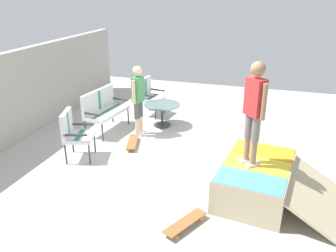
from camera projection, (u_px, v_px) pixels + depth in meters
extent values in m
cube|color=beige|center=(186.00, 163.00, 7.13)|extent=(12.00, 12.00, 0.10)
cube|color=#ADA89E|center=(15.00, 97.00, 7.85)|extent=(9.00, 0.20, 2.00)
cube|color=tan|center=(255.00, 180.00, 5.85)|extent=(1.82, 1.29, 0.59)
cube|color=#4C99D8|center=(250.00, 180.00, 5.27)|extent=(0.67, 1.11, 0.01)
cube|color=yellow|center=(257.00, 164.00, 5.74)|extent=(0.67, 1.11, 0.01)
cube|color=orange|center=(264.00, 150.00, 6.22)|extent=(0.67, 1.11, 0.01)
cylinder|color=#B2B2B7|center=(226.00, 160.00, 5.95)|extent=(1.62, 0.25, 0.05)
cube|color=tan|center=(313.00, 194.00, 5.51)|extent=(1.75, 1.04, 0.49)
cylinder|color=#38383D|center=(103.00, 133.00, 7.93)|extent=(0.04, 0.04, 0.44)
cylinder|color=#38383D|center=(128.00, 116.00, 8.92)|extent=(0.04, 0.04, 0.44)
cylinder|color=#38383D|center=(85.00, 129.00, 8.10)|extent=(0.04, 0.04, 0.44)
cylinder|color=#38383D|center=(113.00, 114.00, 9.10)|extent=(0.04, 0.04, 0.44)
cube|color=silver|center=(107.00, 112.00, 8.41)|extent=(1.30, 0.68, 0.08)
cube|color=#338C66|center=(107.00, 111.00, 8.40)|extent=(1.21, 0.23, 0.00)
cube|color=silver|center=(98.00, 100.00, 8.39)|extent=(1.25, 0.22, 0.50)
cube|color=#338C66|center=(98.00, 100.00, 8.39)|extent=(0.11, 0.09, 0.46)
cube|color=#38383D|center=(92.00, 114.00, 7.84)|extent=(0.09, 0.47, 0.04)
cube|color=#38383D|center=(120.00, 99.00, 8.87)|extent=(0.09, 0.47, 0.04)
cylinder|color=#38383D|center=(156.00, 112.00, 9.25)|extent=(0.04, 0.04, 0.44)
cylinder|color=#38383D|center=(164.00, 106.00, 9.70)|extent=(0.04, 0.04, 0.44)
cylinder|color=#38383D|center=(140.00, 109.00, 9.43)|extent=(0.04, 0.04, 0.44)
cylinder|color=#38383D|center=(150.00, 103.00, 9.89)|extent=(0.04, 0.04, 0.44)
cube|color=silver|center=(152.00, 98.00, 9.47)|extent=(0.69, 0.63, 0.08)
cube|color=#338C66|center=(152.00, 97.00, 9.45)|extent=(0.59, 0.18, 0.00)
cube|color=silver|center=(144.00, 87.00, 9.45)|extent=(0.63, 0.16, 0.50)
cube|color=#338C66|center=(144.00, 87.00, 9.45)|extent=(0.11, 0.10, 0.46)
cube|color=#38383D|center=(147.00, 95.00, 9.17)|extent=(0.10, 0.47, 0.04)
cube|color=#38383D|center=(157.00, 90.00, 9.65)|extent=(0.10, 0.47, 0.04)
cylinder|color=#38383D|center=(89.00, 154.00, 6.91)|extent=(0.04, 0.04, 0.44)
cylinder|color=#38383D|center=(95.00, 143.00, 7.41)|extent=(0.04, 0.04, 0.44)
cylinder|color=#38383D|center=(66.00, 154.00, 6.91)|extent=(0.04, 0.04, 0.44)
cylinder|color=#38383D|center=(73.00, 143.00, 7.41)|extent=(0.04, 0.04, 0.44)
cube|color=silver|center=(80.00, 137.00, 7.07)|extent=(0.76, 0.71, 0.08)
cube|color=#338C66|center=(79.00, 135.00, 7.05)|extent=(0.58, 0.27, 0.00)
cube|color=silver|center=(66.00, 123.00, 6.96)|extent=(0.62, 0.26, 0.50)
cube|color=#338C66|center=(66.00, 123.00, 6.96)|extent=(0.12, 0.11, 0.46)
cube|color=#38383D|center=(75.00, 135.00, 6.74)|extent=(0.18, 0.46, 0.04)
cube|color=#38383D|center=(82.00, 124.00, 7.28)|extent=(0.18, 0.46, 0.04)
cylinder|color=#38383D|center=(162.00, 115.00, 8.81)|extent=(0.06, 0.06, 0.55)
cylinder|color=#38383D|center=(162.00, 125.00, 8.91)|extent=(0.44, 0.44, 0.03)
cylinder|color=slate|center=(162.00, 105.00, 8.71)|extent=(0.90, 0.90, 0.02)
cube|color=silver|center=(138.00, 135.00, 8.31)|extent=(0.13, 0.25, 0.05)
cylinder|color=beige|center=(137.00, 126.00, 8.23)|extent=(0.10, 0.10, 0.39)
cylinder|color=#4C4C51|center=(137.00, 110.00, 8.08)|extent=(0.13, 0.13, 0.39)
cube|color=silver|center=(141.00, 132.00, 8.45)|extent=(0.13, 0.25, 0.05)
cylinder|color=beige|center=(141.00, 124.00, 8.37)|extent=(0.10, 0.10, 0.39)
cylinder|color=#4C4C51|center=(140.00, 108.00, 8.23)|extent=(0.13, 0.13, 0.39)
cube|color=#3F8C4C|center=(138.00, 89.00, 7.97)|extent=(0.34, 0.21, 0.58)
sphere|color=beige|center=(137.00, 71.00, 7.81)|extent=(0.22, 0.22, 0.22)
cylinder|color=beige|center=(134.00, 92.00, 7.81)|extent=(0.08, 0.08, 0.55)
cylinder|color=beige|center=(142.00, 88.00, 8.15)|extent=(0.08, 0.08, 0.55)
cube|color=silver|center=(252.00, 164.00, 5.66)|extent=(0.25, 0.25, 0.05)
cylinder|color=#9E7051|center=(254.00, 152.00, 5.58)|extent=(0.10, 0.10, 0.40)
cylinder|color=slate|center=(256.00, 129.00, 5.43)|extent=(0.13, 0.13, 0.40)
cube|color=silver|center=(246.00, 160.00, 5.80)|extent=(0.25, 0.25, 0.05)
cylinder|color=#9E7051|center=(247.00, 148.00, 5.72)|extent=(0.10, 0.10, 0.40)
cylinder|color=slate|center=(249.00, 125.00, 5.57)|extent=(0.13, 0.13, 0.40)
cube|color=red|center=(255.00, 97.00, 5.31)|extent=(0.35, 0.35, 0.59)
sphere|color=#9E7051|center=(258.00, 69.00, 5.15)|extent=(0.23, 0.23, 0.23)
cylinder|color=#9E7051|center=(264.00, 102.00, 5.15)|extent=(0.08, 0.08, 0.56)
cylinder|color=#9E7051|center=(247.00, 95.00, 5.48)|extent=(0.08, 0.08, 0.56)
cube|color=brown|center=(132.00, 142.00, 7.78)|extent=(0.82, 0.41, 0.02)
cylinder|color=gold|center=(138.00, 139.00, 8.06)|extent=(0.06, 0.04, 0.06)
cylinder|color=gold|center=(131.00, 139.00, 8.06)|extent=(0.06, 0.04, 0.06)
cylinder|color=gold|center=(135.00, 150.00, 7.54)|extent=(0.06, 0.04, 0.06)
cylinder|color=gold|center=(127.00, 150.00, 7.54)|extent=(0.06, 0.04, 0.06)
cube|color=brown|center=(185.00, 222.00, 5.13)|extent=(0.81, 0.53, 0.02)
cylinder|color=gold|center=(201.00, 219.00, 5.29)|extent=(0.06, 0.05, 0.06)
cylinder|color=gold|center=(193.00, 215.00, 5.40)|extent=(0.06, 0.05, 0.06)
cylinder|color=gold|center=(177.00, 237.00, 4.92)|extent=(0.06, 0.05, 0.06)
cylinder|color=gold|center=(168.00, 232.00, 5.02)|extent=(0.06, 0.05, 0.06)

